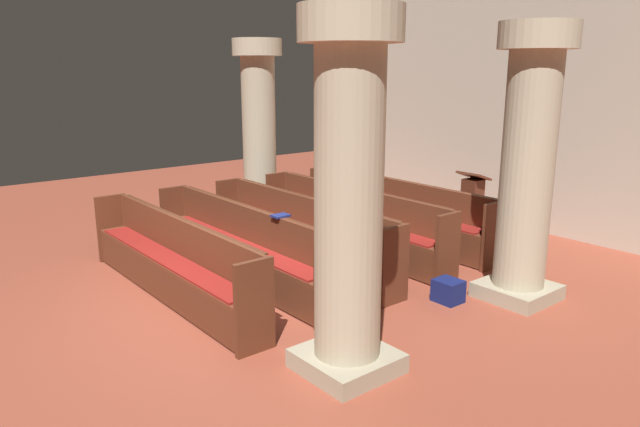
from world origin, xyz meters
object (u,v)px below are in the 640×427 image
at_px(kneeler_box_navy, 448,291).
at_px(pew_row_2, 299,229).
at_px(hymn_book, 281,216).
at_px(pew_row_1, 350,218).
at_px(pew_row_4, 171,257).
at_px(pillar_aisle_side, 528,161).
at_px(lectern, 471,208).
at_px(pew_row_0, 395,209).
at_px(pillar_aisle_rear, 349,193).
at_px(pillar_far_side, 259,127).
at_px(pew_row_3, 240,242).

bearing_deg(kneeler_box_navy, pew_row_2, -166.53).
bearing_deg(hymn_book, pew_row_1, 110.74).
height_order(pew_row_4, pillar_aisle_side, pillar_aisle_side).
height_order(pillar_aisle_side, lectern, pillar_aisle_side).
bearing_deg(pew_row_0, pillar_aisle_rear, -51.93).
distance_m(pillar_far_side, hymn_book, 3.91).
bearing_deg(pew_row_2, lectern, 79.07).
xyz_separation_m(pew_row_0, pillar_aisle_rear, (2.71, -3.46, 1.18)).
xyz_separation_m(pew_row_1, hymn_book, (0.67, -1.77, 0.46)).
bearing_deg(pillar_aisle_side, pew_row_3, -140.02).
bearing_deg(pew_row_2, hymn_book, -49.67).
xyz_separation_m(pew_row_1, lectern, (0.61, 2.19, -0.06)).
distance_m(pew_row_3, pillar_far_side, 3.59).
xyz_separation_m(pew_row_3, lectern, (0.61, 4.15, -0.06)).
relative_size(pew_row_0, hymn_book, 18.14).
bearing_deg(hymn_book, pillar_far_side, 150.20).
xyz_separation_m(pillar_far_side, hymn_book, (3.33, -1.91, -0.72)).
xyz_separation_m(pillar_aisle_rear, hymn_book, (-2.04, 0.72, -0.72)).
bearing_deg(lectern, kneeler_box_navy, -57.97).
xyz_separation_m(pew_row_4, lectern, (0.61, 5.13, -0.06)).
relative_size(pew_row_2, lectern, 3.54).
height_order(pillar_aisle_rear, hymn_book, pillar_aisle_rear).
xyz_separation_m(lectern, kneeler_box_navy, (1.64, -2.63, -0.32)).
distance_m(pew_row_2, pillar_aisle_side, 3.23).
xyz_separation_m(pew_row_3, pillar_aisle_rear, (2.71, -0.53, 1.18)).
bearing_deg(pew_row_3, pillar_aisle_rear, -10.96).
bearing_deg(lectern, pew_row_2, -100.93).
height_order(pillar_aisle_rear, kneeler_box_navy, pillar_aisle_rear).
relative_size(pew_row_3, pillar_aisle_rear, 1.18).
height_order(pillar_aisle_side, hymn_book, pillar_aisle_side).
bearing_deg(lectern, hymn_book, -89.17).
height_order(pew_row_3, pillar_aisle_rear, pillar_aisle_rear).
height_order(pew_row_0, pew_row_2, same).
xyz_separation_m(pew_row_4, pillar_aisle_rear, (2.71, 0.45, 1.18)).
relative_size(pew_row_0, kneeler_box_navy, 11.95).
height_order(pew_row_2, pillar_aisle_rear, pillar_aisle_rear).
height_order(pew_row_1, pillar_aisle_side, pillar_aisle_side).
xyz_separation_m(pew_row_2, hymn_book, (0.67, -0.79, 0.46)).
distance_m(pew_row_0, pillar_far_side, 3.03).
bearing_deg(pew_row_0, pew_row_2, -90.00).
xyz_separation_m(pew_row_0, pew_row_4, (0.00, -3.92, 0.00)).
bearing_deg(pillar_aisle_rear, pew_row_4, -170.50).
distance_m(pew_row_1, pew_row_2, 0.98).
bearing_deg(pew_row_3, lectern, 81.61).
bearing_deg(pillar_far_side, kneeler_box_navy, -6.72).
height_order(pew_row_2, kneeler_box_navy, pew_row_2).
distance_m(pew_row_2, lectern, 3.23).
distance_m(pew_row_4, lectern, 5.16).
height_order(pew_row_4, lectern, lectern).
bearing_deg(pillar_aisle_side, kneeler_box_navy, -121.12).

